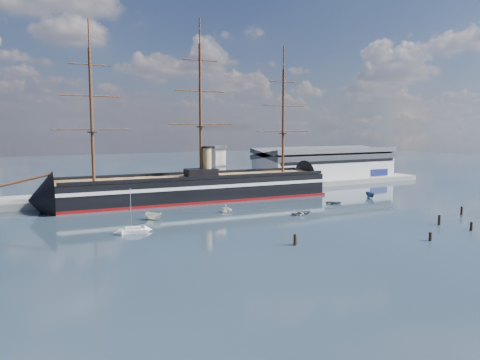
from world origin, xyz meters
TOP-DOWN VIEW (x-y plane):
  - ground at (0.00, 40.00)m, footprint 600.00×600.00m
  - quay at (10.00, 76.00)m, footprint 180.00×18.00m
  - warehouse at (58.00, 80.00)m, footprint 63.00×21.00m
  - quay_tower at (3.00, 73.00)m, footprint 5.00×5.00m
  - warship at (-13.49, 60.00)m, footprint 113.40×22.29m
  - sailboat at (-43.07, 23.30)m, footprint 6.63×3.93m
  - motorboat_a at (-34.17, 35.52)m, footprint 6.53×4.91m
  - motorboat_b at (3.34, 22.80)m, footprint 1.53×3.70m
  - motorboat_d at (-12.94, 36.03)m, footprint 6.94×4.41m
  - motorboat_e at (22.91, 32.76)m, footprint 2.94×3.07m
  - motorboat_f at (41.93, 36.54)m, footprint 6.29×3.79m
  - piling_near_left at (-17.66, -3.14)m, footprint 0.64×0.64m
  - piling_near_mid at (9.24, -13.88)m, footprint 0.64×0.64m
  - piling_near_right at (24.47, -4.16)m, footprint 0.64×0.64m
  - piling_far_right at (41.02, 1.66)m, footprint 0.64×0.64m
  - piling_extra at (25.78, -11.77)m, footprint 0.64×0.64m

SIDE VIEW (x-z plane):
  - ground at x=0.00m, z-range 0.00..0.00m
  - quay at x=10.00m, z-range -1.00..1.00m
  - motorboat_a at x=-34.17m, z-range -1.24..1.24m
  - motorboat_b at x=3.34m, z-range -0.86..0.86m
  - motorboat_d at x=-12.94m, z-range -1.18..1.18m
  - motorboat_e at x=22.91m, z-range -0.71..0.71m
  - motorboat_f at x=41.93m, z-range -1.18..1.18m
  - piling_near_left at x=-17.66m, z-range -1.51..1.51m
  - piling_near_mid at x=9.24m, z-range -1.27..1.27m
  - piling_near_right at x=24.47m, z-range -1.60..1.60m
  - piling_far_right at x=41.02m, z-range -1.52..1.52m
  - piling_extra at x=25.78m, z-range -1.34..1.34m
  - sailboat at x=-43.07m, z-range -4.45..5.75m
  - warship at x=-13.49m, z-range -22.93..31.01m
  - warehouse at x=58.00m, z-range 2.18..13.78m
  - quay_tower at x=3.00m, z-range 2.25..17.25m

